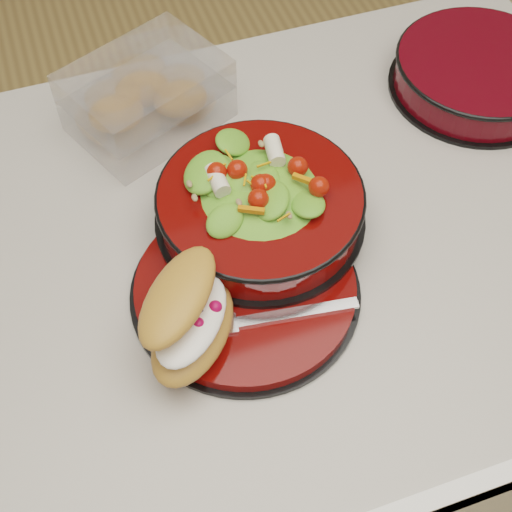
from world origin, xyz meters
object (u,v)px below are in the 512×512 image
object	(u,v)px
salad_bowl	(260,199)
croissant	(190,317)
pastry_box	(147,97)
fork	(273,317)
extra_bowl	(478,72)
island_counter	(218,402)
dinner_plate	(246,289)

from	to	relation	value
salad_bowl	croissant	xyz separation A→B (m)	(-0.12, -0.13, 0.00)
salad_bowl	pastry_box	world-z (taller)	salad_bowl
croissant	fork	bearing A→B (deg)	-55.15
extra_bowl	island_counter	bearing A→B (deg)	-161.37
salad_bowl	extra_bowl	size ratio (longest dim) A/B	1.03
pastry_box	extra_bowl	xyz separation A→B (m)	(0.46, -0.09, -0.01)
island_counter	fork	xyz separation A→B (m)	(0.05, -0.13, 0.47)
salad_bowl	fork	bearing A→B (deg)	-103.40
croissant	extra_bowl	distance (m)	0.57
pastry_box	extra_bowl	world-z (taller)	pastry_box
dinner_plate	croissant	world-z (taller)	croissant
croissant	extra_bowl	size ratio (longest dim) A/B	0.67
dinner_plate	fork	xyz separation A→B (m)	(0.01, -0.05, 0.01)
dinner_plate	extra_bowl	bearing A→B (deg)	28.19
island_counter	dinner_plate	xyz separation A→B (m)	(0.03, -0.07, 0.46)
dinner_plate	salad_bowl	world-z (taller)	salad_bowl
island_counter	salad_bowl	bearing A→B (deg)	7.78
island_counter	salad_bowl	size ratio (longest dim) A/B	4.81
island_counter	croissant	size ratio (longest dim) A/B	7.38
fork	croissant	bearing A→B (deg)	93.27
croissant	pastry_box	bearing A→B (deg)	33.10
dinner_plate	salad_bowl	xyz separation A→B (m)	(0.05, 0.08, 0.05)
dinner_plate	fork	distance (m)	0.05
dinner_plate	extra_bowl	xyz separation A→B (m)	(0.43, 0.23, 0.02)
fork	extra_bowl	xyz separation A→B (m)	(0.41, 0.28, 0.01)
fork	extra_bowl	size ratio (longest dim) A/B	0.73
dinner_plate	salad_bowl	size ratio (longest dim) A/B	1.05
island_counter	dinner_plate	size ratio (longest dim) A/B	4.60
fork	extra_bowl	world-z (taller)	extra_bowl
island_counter	salad_bowl	distance (m)	0.51
island_counter	fork	distance (m)	0.49
dinner_plate	extra_bowl	world-z (taller)	extra_bowl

